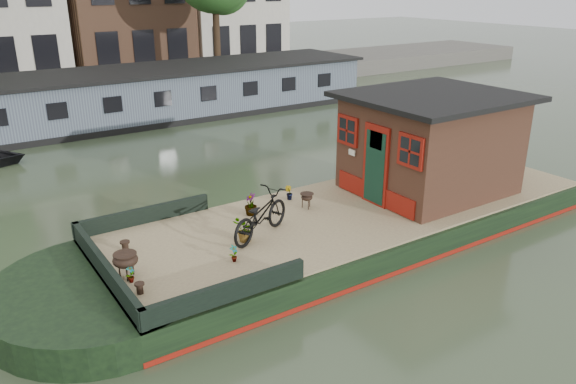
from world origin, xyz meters
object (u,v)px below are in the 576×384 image
bicycle (260,215)px  potted_plant_a (234,253)px  brazier_front (307,201)px  cabin (430,142)px  brazier_rear (126,265)px

bicycle → potted_plant_a: size_ratio=5.31×
potted_plant_a → brazier_front: 3.02m
cabin → potted_plant_a: size_ratio=11.81×
cabin → brazier_front: bearing=168.6°
bicycle → brazier_front: bicycle is taller
cabin → brazier_rear: (-7.79, -0.21, -0.99)m
brazier_front → cabin: bearing=-11.4°
cabin → brazier_rear: cabin is taller
cabin → bicycle: 4.98m
bicycle → brazier_rear: bicycle is taller
brazier_front → brazier_rear: bearing=-169.2°
bicycle → brazier_rear: bearing=68.2°
bicycle → brazier_front: 1.85m
brazier_rear → potted_plant_a: bearing=-16.0°
brazier_front → bicycle: bearing=-156.7°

